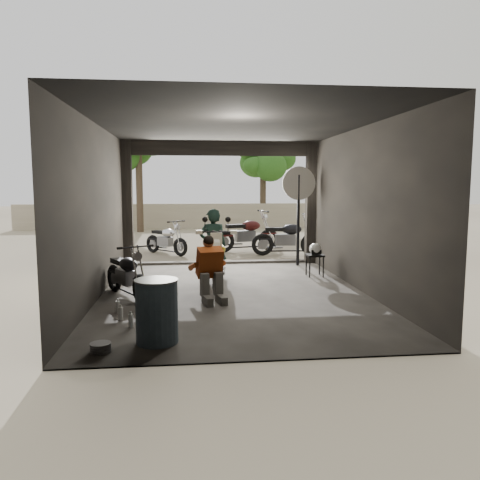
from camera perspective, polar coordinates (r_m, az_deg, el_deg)
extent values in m
plane|color=#7A6D56|center=(9.04, -0.78, -6.62)|extent=(80.00, 80.00, 0.00)
cube|color=#2D2B28|center=(9.04, -0.78, -6.56)|extent=(5.00, 7.00, 0.02)
plane|color=black|center=(8.87, -0.82, 13.93)|extent=(7.00, 7.00, 0.00)
cube|color=black|center=(5.35, 2.80, 1.52)|extent=(5.00, 0.02, 3.20)
cube|color=black|center=(8.93, -17.01, 3.30)|extent=(0.02, 7.00, 3.20)
cube|color=black|center=(9.39, 14.60, 3.53)|extent=(0.02, 7.00, 3.20)
cube|color=black|center=(12.24, -13.54, 4.25)|extent=(0.24, 0.24, 3.20)
cube|color=black|center=(12.57, 8.59, 4.42)|extent=(0.24, 0.24, 3.20)
cube|color=black|center=(12.24, -2.37, 11.08)|extent=(5.00, 0.16, 0.36)
cube|color=#2D2B28|center=(12.46, -2.33, -2.75)|extent=(5.00, 0.25, 0.08)
cube|color=gray|center=(22.82, -4.17, 2.94)|extent=(18.00, 0.30, 1.20)
cylinder|color=#382B1E|center=(21.37, -12.15, 5.76)|extent=(0.30, 0.30, 3.58)
ellipsoid|color=#1E4C14|center=(21.46, -12.30, 11.75)|extent=(2.20, 2.20, 3.14)
cylinder|color=#382B1E|center=(23.05, 2.81, 5.48)|extent=(0.30, 0.30, 3.20)
ellipsoid|color=#1E4C14|center=(23.10, 2.84, 10.44)|extent=(2.20, 2.20, 2.80)
imported|color=black|center=(9.96, -3.33, -0.74)|extent=(0.60, 0.41, 1.59)
cube|color=black|center=(10.75, 9.12, -1.85)|extent=(0.38, 0.38, 0.04)
cylinder|color=black|center=(10.60, 8.50, -3.33)|extent=(0.03, 0.03, 0.50)
cylinder|color=black|center=(10.68, 10.13, -3.29)|extent=(0.03, 0.03, 0.50)
cylinder|color=black|center=(10.90, 8.08, -3.05)|extent=(0.03, 0.03, 0.50)
cylinder|color=black|center=(10.98, 9.67, -3.01)|extent=(0.03, 0.03, 0.50)
ellipsoid|color=silver|center=(10.70, 9.16, -1.08)|extent=(0.32, 0.33, 0.26)
cylinder|color=#394E60|center=(6.29, -10.11, -8.67)|extent=(0.60, 0.60, 0.86)
cylinder|color=black|center=(12.08, 7.10, 2.32)|extent=(0.08, 0.08, 2.35)
cylinder|color=beige|center=(12.03, 7.19, 6.88)|extent=(0.85, 0.03, 0.85)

